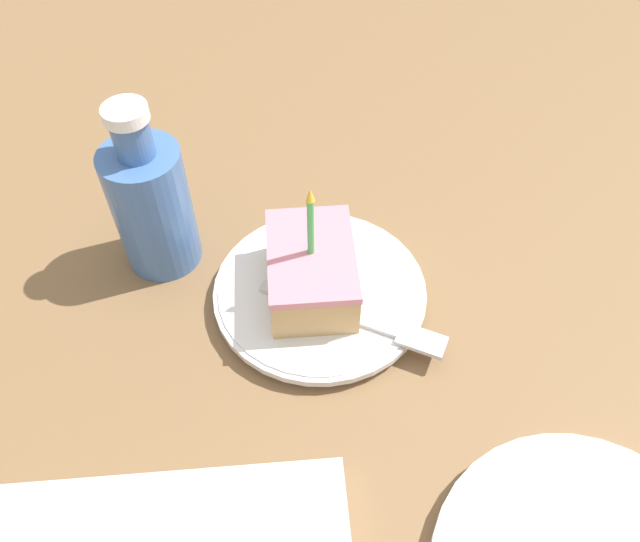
{
  "coord_description": "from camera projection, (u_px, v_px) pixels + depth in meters",
  "views": [
    {
      "loc": [
        -0.01,
        -0.38,
        0.5
      ],
      "look_at": [
        0.02,
        -0.0,
        0.05
      ],
      "focal_mm": 35.0,
      "sensor_mm": 36.0,
      "label": 1
    }
  ],
  "objects": [
    {
      "name": "bottle",
      "position": [
        151.0,
        204.0,
        0.61
      ],
      "size": [
        0.08,
        0.08,
        0.19
      ],
      "color": "#3F66A5",
      "rests_on": "ground_plane"
    },
    {
      "name": "ground_plane",
      "position": [
        301.0,
        312.0,
        0.64
      ],
      "size": [
        2.4,
        2.4,
        0.04
      ],
      "color": "brown",
      "rests_on": "ground"
    },
    {
      "name": "plate",
      "position": [
        320.0,
        294.0,
        0.62
      ],
      "size": [
        0.21,
        0.21,
        0.02
      ],
      "color": "silver",
      "rests_on": "ground_plane"
    },
    {
      "name": "fork",
      "position": [
        363.0,
        321.0,
        0.59
      ],
      "size": [
        0.17,
        0.1,
        0.0
      ],
      "color": "silver",
      "rests_on": "plate"
    },
    {
      "name": "cake_slice",
      "position": [
        311.0,
        270.0,
        0.59
      ],
      "size": [
        0.08,
        0.12,
        0.13
      ],
      "color": "tan",
      "rests_on": "plate"
    }
  ]
}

